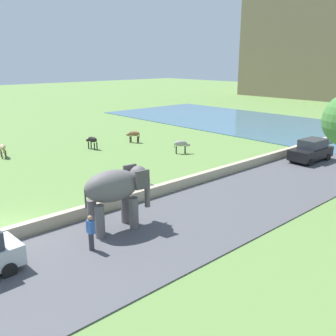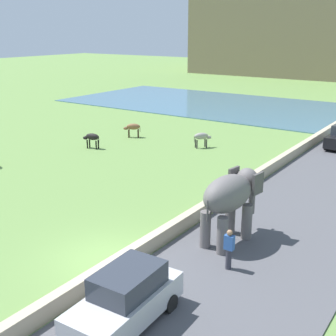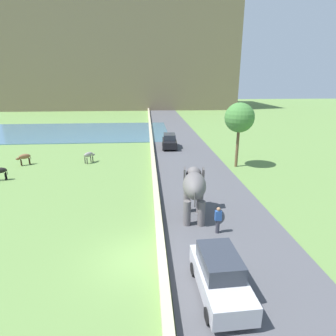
% 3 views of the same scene
% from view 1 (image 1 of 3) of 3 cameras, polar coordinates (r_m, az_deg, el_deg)
% --- Properties ---
extents(ground_plane, '(220.00, 220.00, 0.00)m').
position_cam_1_polar(ground_plane, '(19.72, -23.43, -8.73)').
color(ground_plane, '#608442').
extents(road_surface, '(7.00, 120.00, 0.06)m').
position_cam_1_polar(road_surface, '(29.14, 20.99, -0.53)').
color(road_surface, '#4C4C51').
rests_on(road_surface, ground).
extents(barrier_wall, '(0.40, 110.00, 0.65)m').
position_cam_1_polar(barrier_wall, '(29.25, 12.65, 0.82)').
color(barrier_wall, tan).
rests_on(barrier_wall, ground).
extents(lake, '(36.00, 18.00, 0.08)m').
position_cam_1_polar(lake, '(51.74, 10.06, 7.18)').
color(lake, '#426B84').
rests_on(lake, ground).
extents(elephant, '(1.75, 3.55, 2.99)m').
position_cam_1_polar(elephant, '(17.68, -7.80, -3.19)').
color(elephant, '#605B5B').
rests_on(elephant, ground).
extents(person_beside_elephant, '(0.36, 0.22, 1.63)m').
position_cam_1_polar(person_beside_elephant, '(16.30, -11.62, -9.54)').
color(person_beside_elephant, '#33333D').
rests_on(person_beside_elephant, ground).
extents(car_black, '(1.93, 4.07, 1.80)m').
position_cam_1_polar(car_black, '(31.95, 20.89, 2.49)').
color(car_black, black).
rests_on(car_black, ground).
extents(cow_brown, '(1.34, 1.05, 1.15)m').
position_cam_1_polar(cow_brown, '(37.03, -5.23, 5.13)').
color(cow_brown, brown).
rests_on(cow_brown, ground).
extents(cow_black, '(1.42, 0.65, 1.15)m').
position_cam_1_polar(cow_black, '(34.79, -11.45, 4.17)').
color(cow_black, black).
rests_on(cow_black, ground).
extents(cow_grey, '(1.11, 1.30, 1.15)m').
position_cam_1_polar(cow_grey, '(32.48, 2.04, 3.64)').
color(cow_grey, gray).
rests_on(cow_grey, ground).
extents(cow_tan, '(1.42, 0.69, 1.15)m').
position_cam_1_polar(cow_tan, '(34.00, -23.79, 2.84)').
color(cow_tan, tan).
rests_on(cow_tan, ground).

